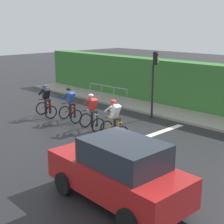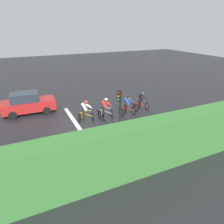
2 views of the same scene
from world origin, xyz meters
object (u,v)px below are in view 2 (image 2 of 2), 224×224
(traffic_light_near_crossing, at_px, (120,109))
(pedestrian_railing_kerbside, at_px, (182,123))
(cyclist_mid, at_px, (105,109))
(cyclist_lead, at_px, (141,102))
(car_red, at_px, (28,103))
(cyclist_second, at_px, (127,106))
(cyclist_fourth, at_px, (85,112))

(traffic_light_near_crossing, bearing_deg, pedestrian_railing_kerbside, 79.05)
(cyclist_mid, bearing_deg, pedestrian_railing_kerbside, 39.40)
(cyclist_lead, bearing_deg, traffic_light_near_crossing, -46.69)
(car_red, bearing_deg, cyclist_second, 61.53)
(car_red, xyz_separation_m, pedestrian_railing_kerbside, (8.03, 8.86, -0.10))
(cyclist_fourth, height_order, pedestrian_railing_kerbside, cyclist_fourth)
(cyclist_mid, height_order, car_red, car_red)
(car_red, relative_size, traffic_light_near_crossing, 1.24)
(traffic_light_near_crossing, distance_m, pedestrian_railing_kerbside, 4.51)
(cyclist_fourth, height_order, car_red, car_red)
(cyclist_fourth, bearing_deg, traffic_light_near_crossing, 14.40)
(pedestrian_railing_kerbside, bearing_deg, cyclist_lead, -177.20)
(cyclist_fourth, xyz_separation_m, traffic_light_near_crossing, (3.68, 0.95, 1.43))
(cyclist_lead, xyz_separation_m, traffic_light_near_crossing, (3.74, -3.97, 1.43))
(traffic_light_near_crossing, bearing_deg, car_red, -147.08)
(car_red, distance_m, traffic_light_near_crossing, 8.70)
(cyclist_second, xyz_separation_m, cyclist_fourth, (-0.32, -3.38, 0.00))
(cyclist_fourth, relative_size, traffic_light_near_crossing, 0.50)
(cyclist_lead, relative_size, cyclist_fourth, 1.00)
(cyclist_mid, distance_m, car_red, 6.41)
(cyclist_lead, height_order, cyclist_mid, same)
(cyclist_lead, bearing_deg, cyclist_second, -76.28)
(cyclist_second, relative_size, car_red, 0.40)
(cyclist_mid, distance_m, cyclist_fourth, 1.55)
(cyclist_mid, xyz_separation_m, cyclist_fourth, (-0.12, -1.54, 0.00))
(cyclist_fourth, xyz_separation_m, car_red, (-3.54, -3.73, 0.08))
(cyclist_lead, bearing_deg, pedestrian_railing_kerbside, 2.80)
(car_red, height_order, traffic_light_near_crossing, traffic_light_near_crossing)
(cyclist_lead, height_order, cyclist_second, same)
(cyclist_second, distance_m, traffic_light_near_crossing, 4.39)
(cyclist_second, distance_m, car_red, 8.08)
(cyclist_mid, distance_m, traffic_light_near_crossing, 3.88)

